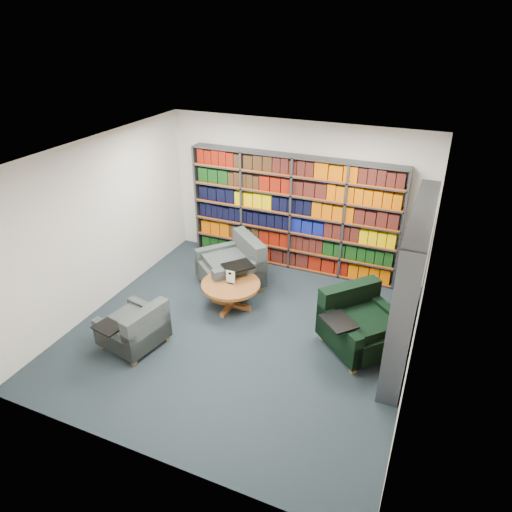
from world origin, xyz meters
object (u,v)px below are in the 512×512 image
at_px(chair_teal_left, 235,267).
at_px(chair_green_right, 358,325).
at_px(chair_teal_front, 136,330).
at_px(coffee_table, 231,288).

bearing_deg(chair_teal_left, chair_green_right, -19.53).
bearing_deg(chair_teal_front, chair_green_right, 23.75).
distance_m(chair_green_right, chair_teal_front, 3.28).
height_order(chair_green_right, chair_teal_front, chair_green_right).
relative_size(chair_green_right, coffee_table, 1.40).
distance_m(chair_teal_left, chair_green_right, 2.56).
bearing_deg(chair_teal_left, coffee_table, -70.53).
relative_size(chair_teal_left, chair_teal_front, 1.37).
bearing_deg(chair_green_right, chair_teal_left, 160.47).
distance_m(chair_teal_front, coffee_table, 1.70).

